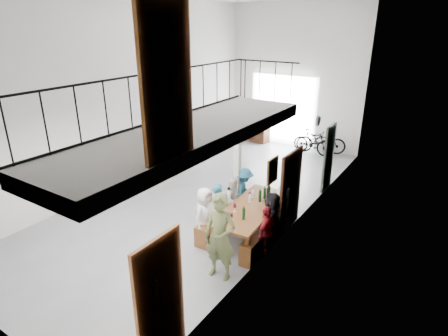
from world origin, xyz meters
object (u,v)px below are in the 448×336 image
Objects in this scene: bench_inner at (225,219)px; side_bench at (166,162)px; host_standing at (220,237)px; bicycle_near at (321,141)px; tasting_table at (251,210)px; oak_barrel at (234,131)px; serving_counter at (250,129)px.

bench_inner reaches higher than side_bench.
host_standing is 0.97× the size of bicycle_near.
side_bench is (-4.63, 2.26, -0.48)m from tasting_table.
side_bench is at bearing 150.47° from tasting_table.
side_bench is at bearing 134.13° from host_standing.
oak_barrel is at bearing 121.08° from tasting_table.
host_standing is 8.47m from bicycle_near.
tasting_table is 1.54× the size of side_bench.
oak_barrel is 0.45× the size of bicycle_near.
bench_inner is 1.32× the size of side_bench.
tasting_table is 5.18m from side_bench.
bench_inner is 1.21× the size of serving_counter.
oak_barrel reaches higher than bench_inner.
host_standing is at bearing -60.05° from oak_barrel.
side_bench is 0.92× the size of serving_counter.
host_standing is (4.84, -3.88, 0.67)m from side_bench.
tasting_table is at bearing 168.35° from bicycle_near.
host_standing reaches higher than serving_counter.
side_bench is 6.24m from host_standing.
bench_inner is 6.80m from bicycle_near.
side_bench is (-3.92, 2.27, -0.02)m from bench_inner.
tasting_table is 1.17× the size of bench_inner.
serving_counter is (0.75, 4.58, 0.24)m from side_bench.
oak_barrel is (-4.40, 6.37, -0.29)m from tasting_table.
serving_counter is at bearing 108.68° from host_standing.
bench_inner is 1.18× the size of host_standing.
side_bench is 0.90× the size of host_standing.
tasting_table is 1.42× the size of serving_counter.
bench_inner is at bearing 177.64° from tasting_table.
host_standing reaches higher than bicycle_near.
bicycle_near is at bearing 5.42° from serving_counter.
bench_inner is 1.97m from host_standing.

